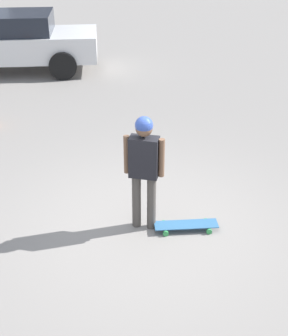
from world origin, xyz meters
TOP-DOWN VIEW (x-y plane):
  - ground_plane at (0.00, 0.00)m, footprint 220.00×220.00m
  - person at (0.00, 0.00)m, footprint 0.32×0.50m
  - skateboard at (0.17, 0.55)m, footprint 0.33×0.88m
  - car_parked_near at (-7.72, -2.33)m, footprint 2.23×4.73m

SIDE VIEW (x-z plane):
  - ground_plane at x=0.00m, z-range 0.00..0.00m
  - skateboard at x=0.17m, z-range 0.03..0.12m
  - car_parked_near at x=-7.72m, z-range 0.04..1.57m
  - person at x=0.00m, z-range 0.19..1.82m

